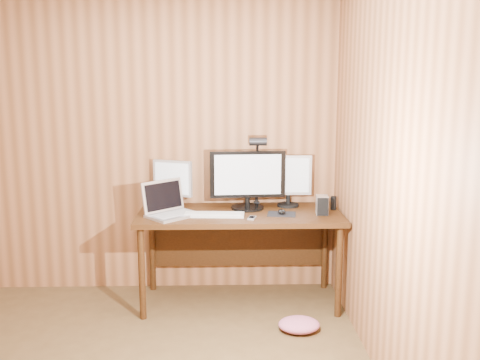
{
  "coord_description": "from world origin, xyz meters",
  "views": [
    {
      "loc": [
        0.82,
        -2.47,
        1.77
      ],
      "look_at": [
        0.93,
        1.58,
        1.02
      ],
      "focal_mm": 40.0,
      "sensor_mm": 36.0,
      "label": 1
    }
  ],
  "objects_px": {
    "laptop": "(169,207)",
    "keyboard": "(213,214)",
    "monitor_left": "(173,182)",
    "phone": "(252,218)",
    "speaker": "(333,203)",
    "monitor_right": "(288,179)",
    "mouse": "(282,212)",
    "hard_drive": "(322,205)",
    "monitor_center": "(248,179)",
    "desk_lamp": "(257,161)",
    "desk": "(240,225)"
  },
  "relations": [
    {
      "from": "monitor_center",
      "to": "keyboard",
      "type": "xyz_separation_m",
      "value": [
        -0.27,
        -0.23,
        -0.24
      ]
    },
    {
      "from": "laptop",
      "to": "speaker",
      "type": "bearing_deg",
      "value": -35.92
    },
    {
      "from": "laptop",
      "to": "mouse",
      "type": "xyz_separation_m",
      "value": [
        0.87,
        0.01,
        -0.04
      ]
    },
    {
      "from": "keyboard",
      "to": "desk_lamp",
      "type": "bearing_deg",
      "value": 46.91
    },
    {
      "from": "desk",
      "to": "hard_drive",
      "type": "height_order",
      "value": "hard_drive"
    },
    {
      "from": "monitor_right",
      "to": "mouse",
      "type": "relative_size",
      "value": 4.05
    },
    {
      "from": "keyboard",
      "to": "hard_drive",
      "type": "relative_size",
      "value": 3.33
    },
    {
      "from": "desk_lamp",
      "to": "monitor_right",
      "type": "bearing_deg",
      "value": -24.75
    },
    {
      "from": "monitor_right",
      "to": "speaker",
      "type": "bearing_deg",
      "value": -19.66
    },
    {
      "from": "hard_drive",
      "to": "speaker",
      "type": "xyz_separation_m",
      "value": [
        0.12,
        0.14,
        -0.02
      ]
    },
    {
      "from": "keyboard",
      "to": "speaker",
      "type": "xyz_separation_m",
      "value": [
        0.96,
        0.18,
        0.04
      ]
    },
    {
      "from": "hard_drive",
      "to": "monitor_right",
      "type": "bearing_deg",
      "value": 135.61
    },
    {
      "from": "monitor_center",
      "to": "keyboard",
      "type": "height_order",
      "value": "monitor_center"
    },
    {
      "from": "desk",
      "to": "monitor_center",
      "type": "bearing_deg",
      "value": 37.21
    },
    {
      "from": "monitor_right",
      "to": "desk_lamp",
      "type": "xyz_separation_m",
      "value": [
        -0.25,
        0.03,
        0.15
      ]
    },
    {
      "from": "monitor_center",
      "to": "monitor_left",
      "type": "distance_m",
      "value": 0.62
    },
    {
      "from": "desk",
      "to": "monitor_left",
      "type": "distance_m",
      "value": 0.65
    },
    {
      "from": "phone",
      "to": "mouse",
      "type": "bearing_deg",
      "value": 44.27
    },
    {
      "from": "laptop",
      "to": "desk",
      "type": "bearing_deg",
      "value": -27.39
    },
    {
      "from": "keyboard",
      "to": "mouse",
      "type": "bearing_deg",
      "value": 7.46
    },
    {
      "from": "phone",
      "to": "speaker",
      "type": "xyz_separation_m",
      "value": [
        0.67,
        0.27,
        0.05
      ]
    },
    {
      "from": "monitor_left",
      "to": "hard_drive",
      "type": "bearing_deg",
      "value": 8.01
    },
    {
      "from": "speaker",
      "to": "monitor_right",
      "type": "bearing_deg",
      "value": 159.86
    },
    {
      "from": "monitor_left",
      "to": "phone",
      "type": "distance_m",
      "value": 0.78
    },
    {
      "from": "monitor_center",
      "to": "mouse",
      "type": "bearing_deg",
      "value": -40.31
    },
    {
      "from": "monitor_right",
      "to": "mouse",
      "type": "distance_m",
      "value": 0.35
    },
    {
      "from": "laptop",
      "to": "keyboard",
      "type": "height_order",
      "value": "laptop"
    },
    {
      "from": "monitor_center",
      "to": "desk_lamp",
      "type": "distance_m",
      "value": 0.19
    },
    {
      "from": "keyboard",
      "to": "desk_lamp",
      "type": "xyz_separation_m",
      "value": [
        0.36,
        0.34,
        0.37
      ]
    },
    {
      "from": "monitor_left",
      "to": "laptop",
      "type": "distance_m",
      "value": 0.32
    },
    {
      "from": "speaker",
      "to": "desk",
      "type": "bearing_deg",
      "value": -179.84
    },
    {
      "from": "monitor_right",
      "to": "phone",
      "type": "bearing_deg",
      "value": -128.07
    },
    {
      "from": "speaker",
      "to": "desk_lamp",
      "type": "bearing_deg",
      "value": 165.46
    },
    {
      "from": "monitor_left",
      "to": "desk_lamp",
      "type": "distance_m",
      "value": 0.72
    },
    {
      "from": "monitor_left",
      "to": "hard_drive",
      "type": "relative_size",
      "value": 2.67
    },
    {
      "from": "monitor_center",
      "to": "mouse",
      "type": "xyz_separation_m",
      "value": [
        0.26,
        -0.19,
        -0.23
      ]
    },
    {
      "from": "monitor_right",
      "to": "speaker",
      "type": "height_order",
      "value": "monitor_right"
    },
    {
      "from": "hard_drive",
      "to": "phone",
      "type": "height_order",
      "value": "hard_drive"
    },
    {
      "from": "monitor_left",
      "to": "speaker",
      "type": "height_order",
      "value": "monitor_left"
    },
    {
      "from": "desk",
      "to": "phone",
      "type": "height_order",
      "value": "phone"
    },
    {
      "from": "keyboard",
      "to": "hard_drive",
      "type": "distance_m",
      "value": 0.85
    },
    {
      "from": "mouse",
      "to": "speaker",
      "type": "xyz_separation_m",
      "value": [
        0.43,
        0.14,
        0.03
      ]
    },
    {
      "from": "speaker",
      "to": "mouse",
      "type": "bearing_deg",
      "value": -161.59
    },
    {
      "from": "monitor_center",
      "to": "hard_drive",
      "type": "height_order",
      "value": "monitor_center"
    },
    {
      "from": "keyboard",
      "to": "hard_drive",
      "type": "xyz_separation_m",
      "value": [
        0.85,
        0.04,
        0.06
      ]
    },
    {
      "from": "keyboard",
      "to": "mouse",
      "type": "relative_size",
      "value": 4.57
    },
    {
      "from": "monitor_right",
      "to": "hard_drive",
      "type": "distance_m",
      "value": 0.39
    },
    {
      "from": "monitor_center",
      "to": "desk_lamp",
      "type": "relative_size",
      "value": 0.99
    },
    {
      "from": "mouse",
      "to": "speaker",
      "type": "height_order",
      "value": "speaker"
    },
    {
      "from": "monitor_right",
      "to": "keyboard",
      "type": "bearing_deg",
      "value": -152.76
    }
  ]
}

